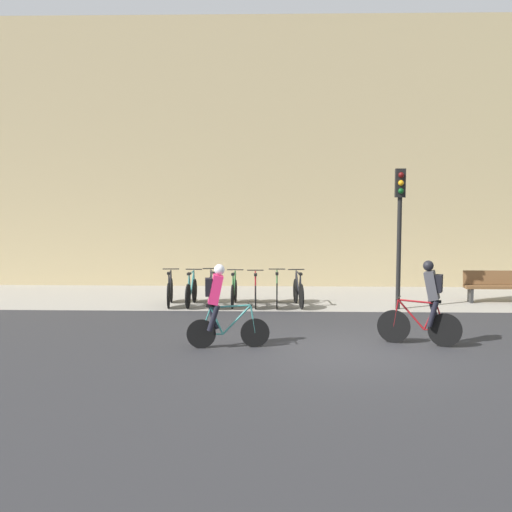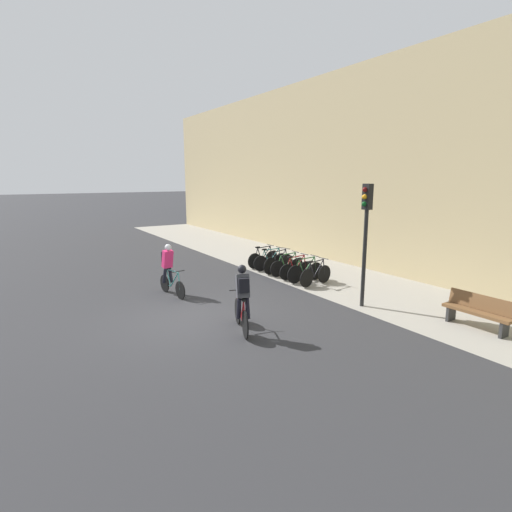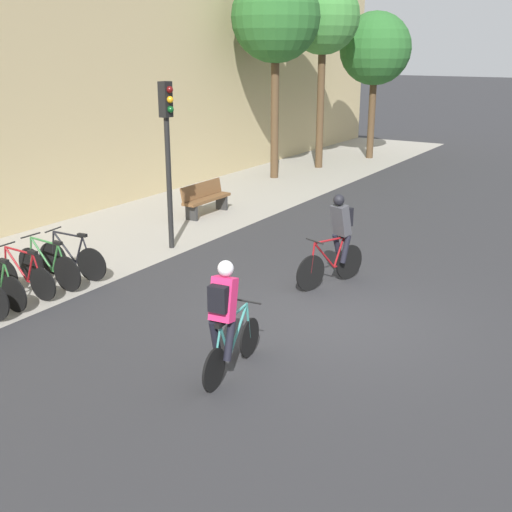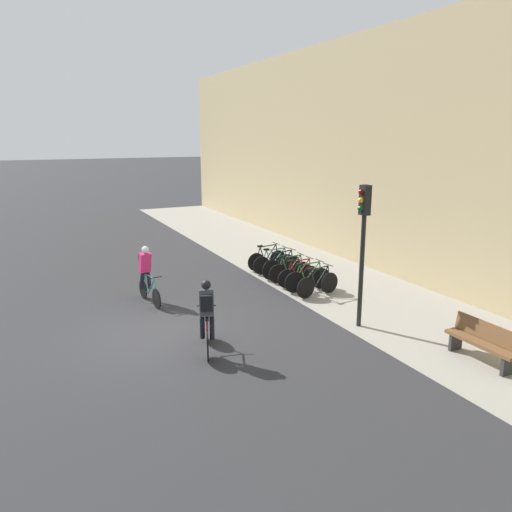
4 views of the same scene
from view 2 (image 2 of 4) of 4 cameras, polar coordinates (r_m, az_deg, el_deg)
ground at (r=11.58m, az=-9.22°, el=-8.85°), size 200.00×200.00×0.00m
kerb_strip at (r=15.36m, az=14.64°, el=-4.03°), size 44.00×4.50×0.01m
building_facade at (r=16.82m, az=21.47°, el=11.74°), size 44.00×0.60×8.65m
cyclist_pink at (r=13.84m, az=-12.36°, el=-1.57°), size 1.71×0.50×1.74m
cyclist_grey at (r=10.16m, az=-1.98°, el=-5.96°), size 1.68×0.68×1.79m
parked_bike_0 at (r=17.70m, az=1.02°, el=-0.34°), size 0.46×1.64×0.98m
parked_bike_1 at (r=17.22m, az=2.10°, el=-0.68°), size 0.46×1.68×0.97m
parked_bike_2 at (r=16.74m, az=3.25°, el=-0.98°), size 0.52×1.74×0.99m
parked_bike_3 at (r=16.28m, az=4.45°, el=-1.43°), size 0.46×1.63×0.96m
parked_bike_4 at (r=15.83m, az=5.73°, el=-1.84°), size 0.46×1.63×0.95m
parked_bike_5 at (r=15.37m, az=7.08°, el=-2.17°), size 0.46×1.72×0.98m
parked_bike_6 at (r=14.94m, az=8.52°, el=-2.63°), size 0.46×1.65×0.98m
traffic_light_pole at (r=12.40m, az=15.42°, el=4.56°), size 0.26×0.30×3.75m
bench at (r=12.12m, az=29.17°, el=-6.89°), size 1.77×0.44×0.89m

